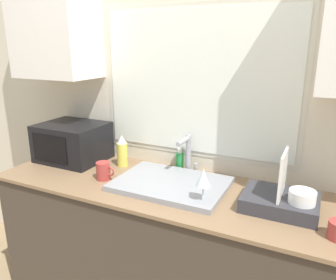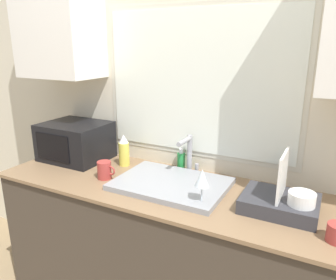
% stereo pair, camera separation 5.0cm
% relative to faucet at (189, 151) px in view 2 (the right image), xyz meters
% --- Properties ---
extents(countertop, '(2.12, 0.65, 0.90)m').
position_rel_faucet_xyz_m(countertop, '(0.01, -0.23, -0.59)').
color(countertop, '#42382D').
rests_on(countertop, ground_plane).
extents(wall_back, '(6.00, 0.38, 2.60)m').
position_rel_faucet_xyz_m(wall_back, '(0.01, 0.07, 0.38)').
color(wall_back, beige).
rests_on(wall_back, ground_plane).
extents(sink_basin, '(0.61, 0.44, 0.03)m').
position_rel_faucet_xyz_m(sink_basin, '(-0.00, -0.22, -0.12)').
color(sink_basin, gray).
rests_on(sink_basin, countertop).
extents(faucet, '(0.08, 0.17, 0.24)m').
position_rel_faucet_xyz_m(faucet, '(0.00, 0.00, 0.00)').
color(faucet, '#99999E').
rests_on(faucet, countertop).
extents(microwave, '(0.43, 0.36, 0.25)m').
position_rel_faucet_xyz_m(microwave, '(-0.79, -0.12, -0.01)').
color(microwave, black).
rests_on(microwave, countertop).
extents(dish_rack, '(0.35, 0.27, 0.29)m').
position_rel_faucet_xyz_m(dish_rack, '(0.59, -0.23, -0.09)').
color(dish_rack, '#333338').
rests_on(dish_rack, countertop).
extents(spray_bottle, '(0.07, 0.07, 0.21)m').
position_rel_faucet_xyz_m(spray_bottle, '(-0.43, -0.07, -0.04)').
color(spray_bottle, '#D8CC4C').
rests_on(spray_bottle, countertop).
extents(soap_bottle, '(0.05, 0.05, 0.13)m').
position_rel_faucet_xyz_m(soap_bottle, '(-0.07, 0.05, -0.08)').
color(soap_bottle, '#268C3F').
rests_on(soap_bottle, countertop).
extents(mug_near_sink, '(0.12, 0.08, 0.10)m').
position_rel_faucet_xyz_m(mug_near_sink, '(-0.40, -0.31, -0.09)').
color(mug_near_sink, '#A53833').
rests_on(mug_near_sink, countertop).
extents(wine_glass, '(0.07, 0.07, 0.19)m').
position_rel_faucet_xyz_m(wine_glass, '(0.23, -0.36, 0.01)').
color(wine_glass, silver).
rests_on(wine_glass, countertop).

